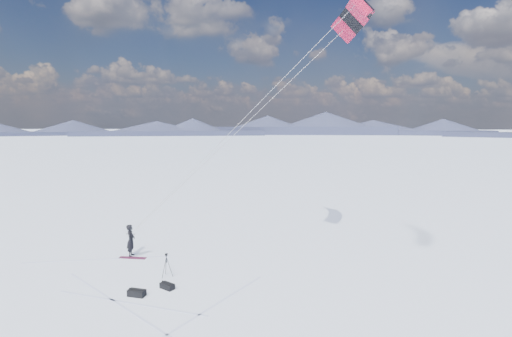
% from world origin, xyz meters
% --- Properties ---
extents(ground, '(1800.00, 1800.00, 0.00)m').
position_xyz_m(ground, '(0.00, 0.00, 0.00)').
color(ground, white).
extents(horizon_hills, '(704.47, 706.88, 8.36)m').
position_xyz_m(horizon_hills, '(-0.00, 0.00, 3.33)').
color(horizon_hills, '#22263F').
rests_on(horizon_hills, ground).
extents(snow_tracks, '(13.93, 9.84, 0.01)m').
position_xyz_m(snow_tracks, '(-1.98, 0.09, 0.00)').
color(snow_tracks, '#ABB5DA').
rests_on(snow_tracks, ground).
extents(snowkiter, '(0.67, 0.82, 1.94)m').
position_xyz_m(snowkiter, '(-1.69, 3.51, 0.00)').
color(snowkiter, black).
rests_on(snowkiter, ground).
extents(snowboard, '(1.63, 0.44, 0.04)m').
position_xyz_m(snowboard, '(-1.42, 3.19, 0.02)').
color(snowboard, maroon).
rests_on(snowboard, ground).
extents(tripod, '(0.55, 0.59, 1.24)m').
position_xyz_m(tripod, '(1.75, 1.11, 0.80)').
color(tripod, black).
rests_on(tripod, ground).
extents(gear_bag_a, '(0.82, 0.41, 0.36)m').
position_xyz_m(gear_bag_a, '(1.37, -1.24, 0.16)').
color(gear_bag_a, black).
rests_on(gear_bag_a, ground).
extents(gear_bag_b, '(0.80, 0.61, 0.33)m').
position_xyz_m(gear_bag_b, '(2.40, -0.23, 0.14)').
color(gear_bag_b, black).
rests_on(gear_bag_b, ground).
extents(power_kite, '(13.88, 5.88, 13.21)m').
position_xyz_m(power_kite, '(10.97, 4.85, 13.64)').
color(power_kite, '#BC1337').
rests_on(power_kite, ground).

